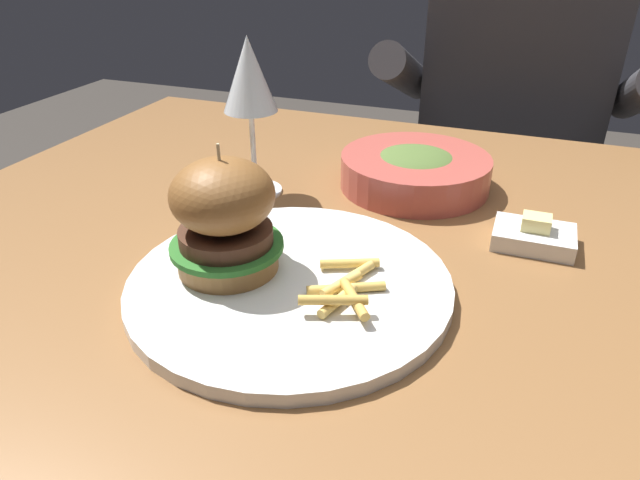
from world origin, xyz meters
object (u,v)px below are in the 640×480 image
Objects in this scene: butter_dish at (534,236)px; soup_bowl at (415,170)px; burger_sandwich at (224,216)px; diner_person at (502,172)px; wine_glass at (249,81)px; main_plate at (290,284)px.

soup_bowl reaches higher than butter_dish.
diner_person is (0.22, 0.84, -0.25)m from burger_sandwich.
wine_glass reaches higher than butter_dish.
diner_person reaches higher than wine_glass.
diner_person is at bearing 95.56° from butter_dish.
diner_person is at bearing 75.61° from burger_sandwich.
butter_dish is at bearing -35.12° from soup_bowl.
soup_bowl is at bearing 78.52° from main_plate.
diner_person reaches higher than soup_bowl.
butter_dish is at bearing 32.56° from burger_sandwich.
wine_glass is 2.31× the size of butter_dish.
main_plate is at bearing -100.27° from diner_person.
wine_glass is at bearing -155.04° from soup_bowl.
diner_person is at bearing 79.73° from main_plate.
main_plate is 0.27× the size of diner_person.
wine_glass is at bearing 109.27° from burger_sandwich.
butter_dish is 0.69m from diner_person.
wine_glass is (-0.07, 0.20, 0.08)m from burger_sandwich.
soup_bowl is 0.17× the size of diner_person.
soup_bowl is at bearing 24.96° from wine_glass.
wine_glass reaches higher than soup_bowl.
diner_person is at bearing 65.94° from wine_glass.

